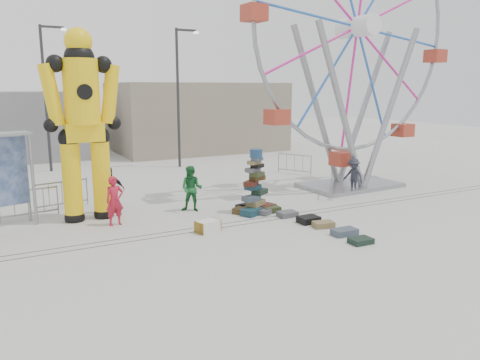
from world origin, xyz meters
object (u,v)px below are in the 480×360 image
lamp_post_left (47,91)px  lamp_post_right (179,91)px  suitcase_tower (255,195)px  ferris_wheel (356,49)px  steamer_trunk (208,226)px  pedestrian_green (192,189)px  barricade_wheel_front (332,183)px  barricade_wheel_back (294,164)px  crash_test_dummy (83,118)px  pedestrian_red (115,201)px  pedestrian_black (110,190)px  barricade_dummy_b (29,204)px  pedestrian_grey (353,176)px  barricade_dummy_c (62,194)px

lamp_post_left → lamp_post_right: bearing=-15.9°
suitcase_tower → ferris_wheel: ferris_wheel is taller
steamer_trunk → pedestrian_green: bearing=63.3°
barricade_wheel_front → barricade_wheel_back: same height
ferris_wheel → barricade_wheel_back: (-0.37, 4.17, -5.85)m
lamp_post_right → crash_test_dummy: (-7.01, -9.21, -0.86)m
lamp_post_left → pedestrian_red: lamp_post_left is taller
steamer_trunk → barricade_wheel_front: 7.33m
crash_test_dummy → lamp_post_right: bearing=51.9°
crash_test_dummy → steamer_trunk: 5.76m
suitcase_tower → pedestrian_black: 5.45m
steamer_trunk → barricade_dummy_b: bearing=122.9°
suitcase_tower → barricade_dummy_b: 8.25m
pedestrian_green → lamp_post_right: bearing=108.4°
ferris_wheel → barricade_wheel_front: (-1.93, -0.99, -5.85)m
crash_test_dummy → pedestrian_grey: (11.29, -1.14, -2.83)m
pedestrian_grey → barricade_wheel_front: bearing=-107.5°
pedestrian_grey → pedestrian_black: bearing=-112.3°
pedestrian_red → suitcase_tower: bearing=-14.8°
barricade_wheel_back → pedestrian_red: 12.23m
pedestrian_grey → barricade_dummy_c: bearing=-118.5°
lamp_post_right → barricade_wheel_front: size_ratio=4.00×
steamer_trunk → barricade_wheel_back: size_ratio=0.40×
lamp_post_right → pedestrian_red: size_ratio=4.66×
ferris_wheel → crash_test_dummy: bearing=177.0°
steamer_trunk → barricade_wheel_back: barricade_wheel_back is taller
lamp_post_right → lamp_post_left: 7.28m
lamp_post_right → barricade_wheel_back: lamp_post_right is taller
lamp_post_left → ferris_wheel: bearing=-43.1°
suitcase_tower → ferris_wheel: size_ratio=0.19×
ferris_wheel → pedestrian_red: size_ratio=7.57×
barricade_wheel_back → pedestrian_black: bearing=-100.0°
barricade_dummy_c → pedestrian_red: pedestrian_red is taller
steamer_trunk → pedestrian_green: 2.82m
lamp_post_right → pedestrian_green: bearing=-108.5°
lamp_post_right → crash_test_dummy: 11.60m
ferris_wheel → barricade_wheel_front: bearing=-155.5°
steamer_trunk → pedestrian_red: (-2.51, 2.18, 0.67)m
barricade_dummy_c → barricade_wheel_front: (10.77, -3.19, 0.00)m
lamp_post_left → suitcase_tower: size_ratio=3.31×
lamp_post_right → crash_test_dummy: size_ratio=1.16×
barricade_wheel_back → pedestrian_red: pedestrian_red is taller
steamer_trunk → crash_test_dummy: bearing=117.9°
barricade_dummy_b → pedestrian_red: 3.46m
lamp_post_left → steamer_trunk: lamp_post_left is taller
suitcase_tower → barricade_wheel_back: suitcase_tower is taller
lamp_post_left → pedestrian_grey: lamp_post_left is taller
barricade_dummy_b → barricade_wheel_back: 13.91m
lamp_post_left → barricade_dummy_c: bearing=-94.0°
steamer_trunk → pedestrian_grey: 8.42m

